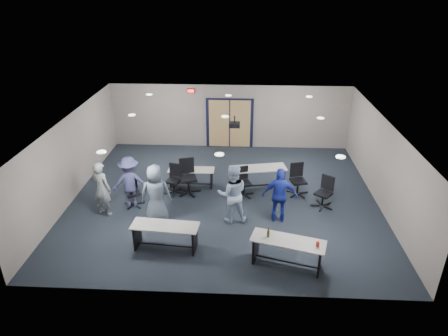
# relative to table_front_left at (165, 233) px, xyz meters

# --- Properties ---
(floor) EXTENTS (10.00, 10.00, 0.00)m
(floor) POSITION_rel_table_front_left_xyz_m (1.44, 2.83, -0.50)
(floor) COLOR black
(floor) RESTS_ON ground
(back_wall) EXTENTS (10.00, 0.04, 2.70)m
(back_wall) POSITION_rel_table_front_left_xyz_m (1.44, 7.33, 0.85)
(back_wall) COLOR gray
(back_wall) RESTS_ON floor
(front_wall) EXTENTS (10.00, 0.04, 2.70)m
(front_wall) POSITION_rel_table_front_left_xyz_m (1.44, -1.67, 0.85)
(front_wall) COLOR gray
(front_wall) RESTS_ON floor
(left_wall) EXTENTS (0.04, 9.00, 2.70)m
(left_wall) POSITION_rel_table_front_left_xyz_m (-3.56, 2.83, 0.85)
(left_wall) COLOR gray
(left_wall) RESTS_ON floor
(right_wall) EXTENTS (0.04, 9.00, 2.70)m
(right_wall) POSITION_rel_table_front_left_xyz_m (6.44, 2.83, 0.85)
(right_wall) COLOR gray
(right_wall) RESTS_ON floor
(ceiling) EXTENTS (10.00, 9.00, 0.04)m
(ceiling) POSITION_rel_table_front_left_xyz_m (1.44, 2.83, 2.20)
(ceiling) COLOR silver
(ceiling) RESTS_ON back_wall
(double_door) EXTENTS (2.00, 0.07, 2.20)m
(double_door) POSITION_rel_table_front_left_xyz_m (1.44, 7.29, 0.55)
(double_door) COLOR black
(double_door) RESTS_ON back_wall
(exit_sign) EXTENTS (0.32, 0.07, 0.18)m
(exit_sign) POSITION_rel_table_front_left_xyz_m (-0.16, 7.27, 1.95)
(exit_sign) COLOR black
(exit_sign) RESTS_ON back_wall
(ceiling_projector) EXTENTS (0.35, 0.32, 0.37)m
(ceiling_projector) POSITION_rel_table_front_left_xyz_m (1.74, 3.32, 1.91)
(ceiling_projector) COLOR black
(ceiling_projector) RESTS_ON ceiling
(ceiling_can_lights) EXTENTS (6.24, 5.74, 0.02)m
(ceiling_can_lights) POSITION_rel_table_front_left_xyz_m (1.44, 3.08, 2.17)
(ceiling_can_lights) COLOR white
(ceiling_can_lights) RESTS_ON ceiling
(table_front_left) EXTENTS (1.84, 0.75, 0.73)m
(table_front_left) POSITION_rel_table_front_left_xyz_m (0.00, 0.00, 0.00)
(table_front_left) COLOR #A4A29B
(table_front_left) RESTS_ON floor
(table_front_right) EXTENTS (1.94, 1.09, 1.03)m
(table_front_right) POSITION_rel_table_front_left_xyz_m (3.20, -0.54, 0.02)
(table_front_right) COLOR #A4A29B
(table_front_right) RESTS_ON floor
(table_back_left) EXTENTS (1.60, 0.54, 0.65)m
(table_back_left) POSITION_rel_table_front_left_xyz_m (0.25, 3.60, -0.06)
(table_back_left) COLOR #A4A29B
(table_back_left) RESTS_ON floor
(table_back_right) EXTENTS (2.01, 0.99, 0.78)m
(table_back_right) POSITION_rel_table_front_left_xyz_m (2.56, 3.56, 0.04)
(table_back_right) COLOR #A4A29B
(table_back_right) RESTS_ON floor
(chair_back_a) EXTENTS (0.77, 0.77, 1.02)m
(chair_back_a) POSITION_rel_table_front_left_xyz_m (-0.29, 3.06, 0.01)
(chair_back_a) COLOR black
(chair_back_a) RESTS_ON floor
(chair_back_b) EXTENTS (0.95, 0.95, 1.21)m
(chair_back_b) POSITION_rel_table_front_left_xyz_m (0.21, 3.08, 0.11)
(chair_back_b) COLOR black
(chair_back_b) RESTS_ON floor
(chair_back_c) EXTENTS (0.81, 0.81, 0.99)m
(chair_back_c) POSITION_rel_table_front_left_xyz_m (2.09, 3.00, 0.00)
(chair_back_c) COLOR black
(chair_back_c) RESTS_ON floor
(chair_back_d) EXTENTS (0.83, 0.83, 1.08)m
(chair_back_d) POSITION_rel_table_front_left_xyz_m (3.90, 3.18, 0.04)
(chair_back_d) COLOR black
(chair_back_d) RESTS_ON floor
(chair_loose_left) EXTENTS (0.82, 0.82, 0.96)m
(chair_loose_left) POSITION_rel_table_front_left_xyz_m (-1.44, 2.18, -0.02)
(chair_loose_left) COLOR black
(chair_loose_left) RESTS_ON floor
(chair_loose_right) EXTENTS (0.92, 0.92, 1.04)m
(chair_loose_right) POSITION_rel_table_front_left_xyz_m (4.60, 2.39, 0.02)
(chair_loose_right) COLOR black
(chair_loose_right) RESTS_ON floor
(person_gray) EXTENTS (0.76, 0.65, 1.77)m
(person_gray) POSITION_rel_table_front_left_xyz_m (-2.22, 1.62, 0.39)
(person_gray) COLOR gray
(person_gray) RESTS_ON floor
(person_plaid) EXTENTS (0.96, 0.68, 1.83)m
(person_plaid) POSITION_rel_table_front_left_xyz_m (-0.50, 1.34, 0.42)
(person_plaid) COLOR slate
(person_plaid) RESTS_ON floor
(person_lightblue) EXTENTS (0.96, 0.79, 1.83)m
(person_lightblue) POSITION_rel_table_front_left_xyz_m (1.75, 1.46, 0.42)
(person_lightblue) COLOR #A7BCDD
(person_lightblue) RESTS_ON floor
(person_navy) EXTENTS (1.05, 0.51, 1.73)m
(person_navy) POSITION_rel_table_front_left_xyz_m (3.14, 1.53, 0.37)
(person_navy) COLOR #1C2B9E
(person_navy) RESTS_ON floor
(person_back) EXTENTS (1.22, 0.88, 1.70)m
(person_back) POSITION_rel_table_front_left_xyz_m (-1.50, 2.16, 0.35)
(person_back) COLOR #414275
(person_back) RESTS_ON floor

